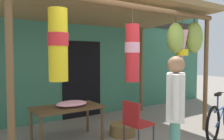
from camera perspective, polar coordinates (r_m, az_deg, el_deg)
The scene contains 8 objects.
shop_facade at distance 6.05m, azimuth -12.36°, elevation 8.39°, with size 10.82×0.29×4.29m.
market_stall_canopy at distance 4.73m, azimuth -0.27°, elevation 12.62°, with size 4.46×2.61×2.68m.
display_table at distance 4.45m, azimuth -10.99°, elevation -9.74°, with size 1.27×0.69×0.67m.
flower_heap_on_table at distance 4.43m, azimuth -9.73°, elevation -8.15°, with size 0.60×0.42×0.10m.
folding_chair at distance 4.07m, azimuth 5.82°, elevation -12.35°, with size 0.43×0.43×0.84m.
wicker_basket_by_table at distance 4.86m, azimuth 2.64°, elevation -14.49°, with size 0.52×0.52×0.23m, color brown.
parked_bicycle at distance 5.30m, azimuth 25.42°, elevation -10.67°, with size 1.71×0.57×0.92m.
vendor_in_orange at distance 3.13m, azimuth 15.35°, elevation -8.89°, with size 0.47×0.43×1.61m.
Camera 1 is at (-2.24, -3.14, 1.61)m, focal length 37.08 mm.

